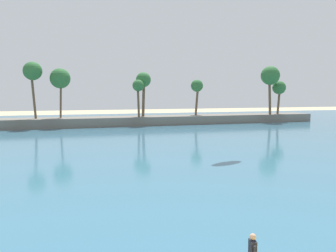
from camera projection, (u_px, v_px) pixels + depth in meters
name	position (u px, v px, depth m)	size (l,w,h in m)	color
sea	(87.00, 131.00, 55.78)	(220.00, 94.87, 0.06)	#386B84
palm_headland	(89.00, 111.00, 62.80)	(99.53, 6.55, 12.38)	slate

